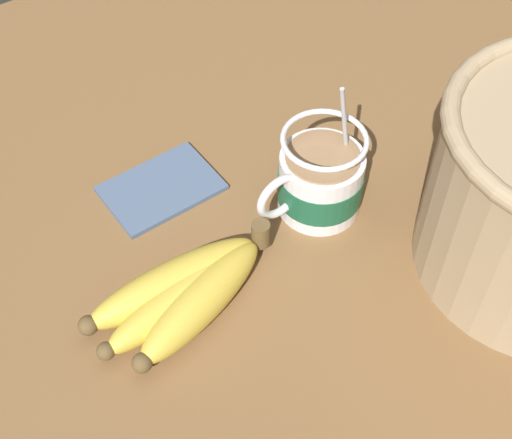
% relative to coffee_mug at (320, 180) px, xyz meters
% --- Properties ---
extents(table, '(1.24, 1.24, 0.03)m').
position_rel_coffee_mug_xyz_m(table, '(0.04, 0.04, -0.06)').
color(table, brown).
rests_on(table, ground).
extents(coffee_mug, '(0.13, 0.09, 0.16)m').
position_rel_coffee_mug_xyz_m(coffee_mug, '(0.00, 0.00, 0.00)').
color(coffee_mug, silver).
rests_on(coffee_mug, table).
extents(banana_bunch, '(0.22, 0.11, 0.04)m').
position_rel_coffee_mug_xyz_m(banana_bunch, '(0.19, 0.03, -0.02)').
color(banana_bunch, brown).
rests_on(banana_bunch, table).
extents(napkin, '(0.13, 0.09, 0.01)m').
position_rel_coffee_mug_xyz_m(napkin, '(0.13, -0.12, -0.04)').
color(napkin, slate).
rests_on(napkin, table).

